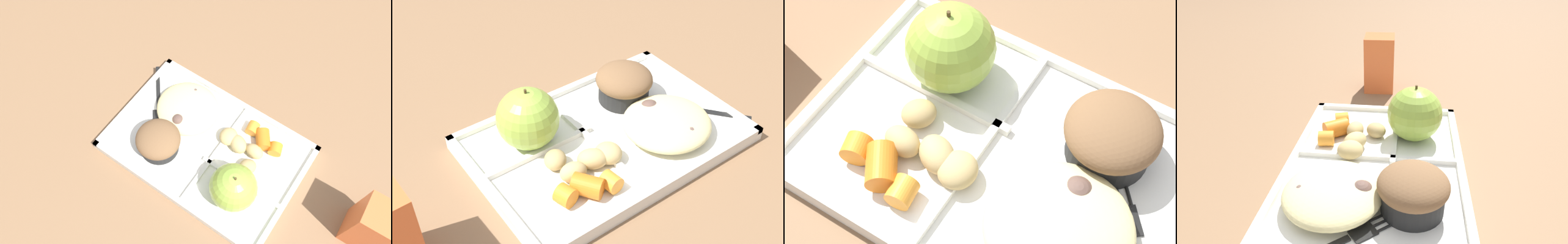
# 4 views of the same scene
# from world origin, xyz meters

# --- Properties ---
(ground) EXTENTS (6.00, 6.00, 0.00)m
(ground) POSITION_xyz_m (0.00, 0.00, 0.00)
(ground) COLOR #846042
(lunch_tray) EXTENTS (0.36, 0.24, 0.02)m
(lunch_tray) POSITION_xyz_m (-0.00, 0.00, 0.01)
(lunch_tray) COLOR white
(lunch_tray) RESTS_ON ground
(green_apple) EXTENTS (0.08, 0.08, 0.09)m
(green_apple) POSITION_xyz_m (-0.09, 0.05, 0.06)
(green_apple) COLOR #93B742
(green_apple) RESTS_ON lunch_tray
(bran_muffin) EXTENTS (0.08, 0.08, 0.06)m
(bran_muffin) POSITION_xyz_m (0.07, 0.05, 0.04)
(bran_muffin) COLOR black
(bran_muffin) RESTS_ON lunch_tray
(carrot_slice_back) EXTENTS (0.04, 0.05, 0.03)m
(carrot_slice_back) POSITION_xyz_m (-0.08, -0.07, 0.03)
(carrot_slice_back) COLOR orange
(carrot_slice_back) RESTS_ON lunch_tray
(carrot_slice_center) EXTENTS (0.03, 0.03, 0.02)m
(carrot_slice_center) POSITION_xyz_m (-0.05, -0.08, 0.02)
(carrot_slice_center) COLOR orange
(carrot_slice_center) RESTS_ON lunch_tray
(carrot_slice_tilted) EXTENTS (0.03, 0.03, 0.03)m
(carrot_slice_tilted) POSITION_xyz_m (-0.11, -0.07, 0.03)
(carrot_slice_tilted) COLOR orange
(carrot_slice_tilted) RESTS_ON lunch_tray
(potato_chunk_small) EXTENTS (0.04, 0.04, 0.02)m
(potato_chunk_small) POSITION_xyz_m (-0.09, -0.01, 0.02)
(potato_chunk_small) COLOR tan
(potato_chunk_small) RESTS_ON lunch_tray
(potato_chunk_browned) EXTENTS (0.04, 0.03, 0.03)m
(potato_chunk_browned) POSITION_xyz_m (-0.08, -0.04, 0.03)
(potato_chunk_browned) COLOR tan
(potato_chunk_browned) RESTS_ON lunch_tray
(potato_chunk_large) EXTENTS (0.04, 0.04, 0.02)m
(potato_chunk_large) POSITION_xyz_m (-0.03, -0.04, 0.03)
(potato_chunk_large) COLOR tan
(potato_chunk_large) RESTS_ON lunch_tray
(potato_chunk_wedge) EXTENTS (0.05, 0.05, 0.03)m
(potato_chunk_wedge) POSITION_xyz_m (-0.05, -0.03, 0.03)
(potato_chunk_wedge) COLOR tan
(potato_chunk_wedge) RESTS_ON lunch_tray
(egg_noodle_pile) EXTENTS (0.12, 0.12, 0.03)m
(egg_noodle_pile) POSITION_xyz_m (0.07, -0.04, 0.03)
(egg_noodle_pile) COLOR beige
(egg_noodle_pile) RESTS_ON lunch_tray
(meatball_center) EXTENTS (0.03, 0.03, 0.03)m
(meatball_center) POSITION_xyz_m (0.08, -0.08, 0.03)
(meatball_center) COLOR brown
(meatball_center) RESTS_ON lunch_tray
(meatball_side) EXTENTS (0.03, 0.03, 0.03)m
(meatball_side) POSITION_xyz_m (0.07, -0.01, 0.03)
(meatball_side) COLOR brown
(meatball_side) RESTS_ON lunch_tray
(plastic_fork) EXTENTS (0.11, 0.13, 0.00)m
(plastic_fork) POSITION_xyz_m (0.14, -0.02, 0.01)
(plastic_fork) COLOR black
(plastic_fork) RESTS_ON lunch_tray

